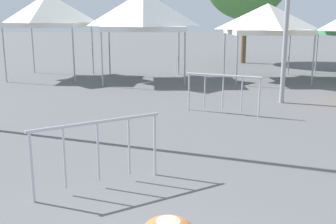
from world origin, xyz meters
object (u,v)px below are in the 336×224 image
Objects in this scene: crowd_barrier_by_lift at (223,86)px; canopy_tent_left_of_center at (143,11)px; canopy_tent_far_left at (49,10)px; crowd_barrier_near_person at (98,141)px; canopy_tent_behind_left at (267,19)px.

canopy_tent_left_of_center is at bearing 113.80° from crowd_barrier_by_lift.
crowd_barrier_near_person is (4.27, -11.73, -2.10)m from canopy_tent_far_left.
canopy_tent_behind_left is (9.09, -0.42, -0.35)m from canopy_tent_far_left.
canopy_tent_far_left reaches higher than crowd_barrier_near_person.
canopy_tent_behind_left is at bearing 68.94° from crowd_barrier_by_lift.
canopy_tent_far_left is 9.66m from crowd_barrier_by_lift.
crowd_barrier_by_lift and crowd_barrier_near_person have the same top height.
canopy_tent_left_of_center is 6.89m from crowd_barrier_by_lift.
canopy_tent_far_left is at bearing 109.99° from crowd_barrier_near_person.
crowd_barrier_by_lift is (6.70, -6.64, -2.10)m from canopy_tent_far_left.
canopy_tent_far_left is 1.99× the size of crowd_barrier_near_person.
crowd_barrier_near_person is (-4.83, -11.31, -1.76)m from canopy_tent_behind_left.
canopy_tent_left_of_center is 2.01× the size of crowd_barrier_near_person.
canopy_tent_far_left is at bearing 171.13° from canopy_tent_left_of_center.
crowd_barrier_near_person is (0.22, -11.10, -2.06)m from canopy_tent_left_of_center.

